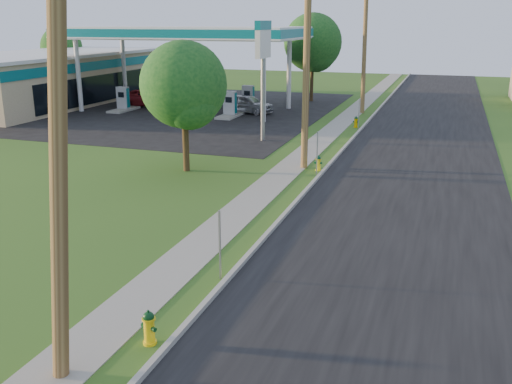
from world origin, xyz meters
TOP-DOWN VIEW (x-y plane):
  - ground_plane at (0.00, 0.00)m, footprint 140.00×140.00m
  - road at (4.50, 10.00)m, footprint 8.00×120.00m
  - curb at (0.50, 10.00)m, footprint 0.15×120.00m
  - sidewalk at (-1.25, 10.00)m, footprint 1.50×120.00m
  - forecourt at (-16.00, 32.00)m, footprint 26.00×28.00m
  - utility_pole_near at (-0.60, -1.00)m, footprint 1.40×0.32m
  - utility_pole_mid at (-0.60, 17.00)m, footprint 1.40×0.32m
  - utility_pole_far at (-0.60, 35.00)m, footprint 1.40×0.32m
  - sign_post_near at (0.25, 4.20)m, footprint 0.05×0.04m
  - sign_post_mid at (0.25, 16.00)m, footprint 0.05×0.04m
  - sign_post_far at (0.25, 28.20)m, footprint 0.05×0.04m
  - gas_canopy at (-14.00, 32.00)m, footprint 18.18×9.18m
  - fuel_pump_nw at (-18.50, 30.00)m, footprint 1.20×3.20m
  - fuel_pump_ne at (-9.50, 30.00)m, footprint 1.20×3.20m
  - fuel_pump_sw at (-18.50, 34.00)m, footprint 1.20×3.20m
  - fuel_pump_se at (-9.50, 34.00)m, footprint 1.20×3.20m
  - convenience_store at (-26.98, 32.00)m, footprint 10.40×22.40m
  - price_pylon at (-4.50, 22.50)m, footprint 0.34×2.04m
  - tree_verge at (-5.66, 14.60)m, footprint 3.99×3.99m
  - tree_lot at (-5.70, 40.16)m, footprint 4.97×4.97m
  - tree_back at (-32.35, 41.36)m, footprint 4.17×4.17m
  - hydrant_near at (0.02, 0.62)m, footprint 0.42×0.38m
  - hydrant_mid at (0.17, 16.71)m, footprint 0.38×0.34m
  - hydrant_far at (0.01, 28.66)m, footprint 0.40×0.35m
  - car_red at (-17.66, 33.00)m, footprint 5.59×3.36m
  - car_silver at (-8.93, 32.14)m, footprint 4.48×2.65m

SIDE VIEW (x-z plane):
  - ground_plane at x=0.00m, z-range 0.00..0.00m
  - road at x=4.50m, z-range 0.00..0.02m
  - forecourt at x=-16.00m, z-range 0.00..0.02m
  - sidewalk at x=-1.25m, z-range 0.00..0.03m
  - curb at x=0.50m, z-range 0.00..0.15m
  - hydrant_mid at x=0.17m, z-range -0.01..0.73m
  - hydrant_far at x=0.01m, z-range -0.01..0.76m
  - hydrant_near at x=0.02m, z-range -0.01..0.81m
  - car_silver at x=-8.93m, z-range 0.00..1.43m
  - fuel_pump_nw at x=-18.50m, z-range -0.23..1.67m
  - fuel_pump_ne at x=-9.50m, z-range -0.23..1.67m
  - fuel_pump_sw at x=-18.50m, z-range -0.23..1.67m
  - fuel_pump_se at x=-9.50m, z-range -0.23..1.67m
  - car_red at x=-17.66m, z-range 0.00..1.45m
  - sign_post_near at x=0.25m, z-range 0.00..2.00m
  - sign_post_mid at x=0.25m, z-range 0.00..2.00m
  - sign_post_far at x=0.25m, z-range 0.00..2.00m
  - convenience_store at x=-26.98m, z-range 0.01..4.25m
  - tree_verge at x=-5.66m, z-range 0.87..6.92m
  - tree_back at x=-32.35m, z-range 0.91..7.22m
  - utility_pole_near at x=-0.60m, z-range 0.06..9.54m
  - utility_pole_far at x=-0.60m, z-range 0.05..9.56m
  - tree_lot at x=-5.70m, z-range 1.08..8.61m
  - utility_pole_mid at x=-0.60m, z-range 0.05..9.85m
  - price_pylon at x=-4.50m, z-range 2.01..8.86m
  - gas_canopy at x=-14.00m, z-range 2.70..9.10m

